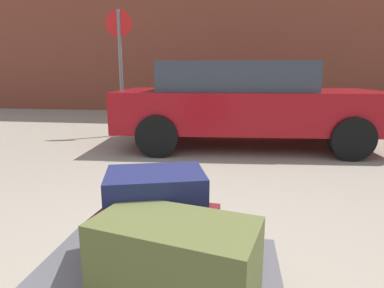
# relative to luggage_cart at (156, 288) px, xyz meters

# --- Properties ---
(luggage_cart) EXTENTS (1.14, 0.79, 0.34)m
(luggage_cart) POSITION_rel_luggage_cart_xyz_m (0.00, 0.00, 0.00)
(luggage_cart) COLOR #4C4C51
(luggage_cart) RESTS_ON ground_plane
(suitcase_maroon_rear_left) EXTENTS (0.62, 0.44, 0.22)m
(suitcase_maroon_rear_left) POSITION_rel_luggage_cart_xyz_m (-0.03, 0.17, 0.18)
(suitcase_maroon_rear_left) COLOR maroon
(suitcase_maroon_rear_left) RESTS_ON luggage_cart
(duffel_bag_olive_stacked_top) EXTENTS (0.68, 0.47, 0.35)m
(duffel_bag_olive_stacked_top) POSITION_rel_luggage_cart_xyz_m (0.13, -0.18, 0.25)
(duffel_bag_olive_stacked_top) COLOR #4C5128
(duffel_bag_olive_stacked_top) RESTS_ON luggage_cart
(duffel_bag_navy_topmost_pile) EXTENTS (0.54, 0.45, 0.21)m
(duffel_bag_navy_topmost_pile) POSITION_rel_luggage_cart_xyz_m (-0.03, 0.17, 0.40)
(duffel_bag_navy_topmost_pile) COLOR #191E47
(duffel_bag_navy_topmost_pile) RESTS_ON suitcase_maroon_rear_left
(parked_car) EXTENTS (4.41, 2.16, 1.42)m
(parked_car) POSITION_rel_luggage_cart_xyz_m (0.46, 4.32, 0.49)
(parked_car) COLOR maroon
(parked_car) RESTS_ON ground_plane
(bollard_kerb_near) EXTENTS (0.25, 0.25, 0.57)m
(bollard_kerb_near) POSITION_rel_luggage_cart_xyz_m (2.29, 6.84, 0.02)
(bollard_kerb_near) COLOR #383838
(bollard_kerb_near) RESTS_ON ground_plane
(bollard_kerb_mid) EXTENTS (0.25, 0.25, 0.57)m
(bollard_kerb_mid) POSITION_rel_luggage_cart_xyz_m (3.73, 6.84, 0.02)
(bollard_kerb_mid) COLOR #383838
(bollard_kerb_mid) RESTS_ON ground_plane
(no_parking_sign) EXTENTS (0.50, 0.10, 2.42)m
(no_parking_sign) POSITION_rel_luggage_cart_xyz_m (-1.94, 4.97, 1.23)
(no_parking_sign) COLOR slate
(no_parking_sign) RESTS_ON ground_plane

